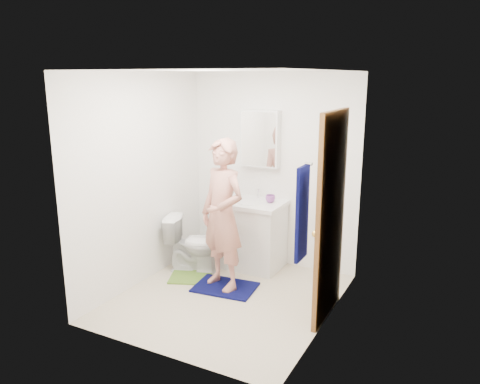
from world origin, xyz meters
name	(u,v)px	position (x,y,z in m)	size (l,w,h in m)	color
floor	(227,298)	(0.00, 0.00, -0.01)	(2.20, 2.40, 0.02)	beige
ceiling	(225,70)	(0.00, 0.00, 2.41)	(2.20, 2.40, 0.02)	white
wall_back	(273,170)	(0.00, 1.21, 1.20)	(2.20, 0.02, 2.40)	white
wall_front	(154,223)	(0.00, -1.21, 1.20)	(2.20, 0.02, 2.40)	white
wall_left	(141,180)	(-1.11, 0.00, 1.20)	(0.02, 2.40, 2.40)	white
wall_right	(331,204)	(1.11, 0.00, 1.20)	(0.02, 2.40, 2.40)	white
vanity_cabinet	(252,236)	(-0.15, 0.91, 0.40)	(0.75, 0.55, 0.80)	white
countertop	(252,203)	(-0.15, 0.91, 0.83)	(0.79, 0.59, 0.05)	white
sink_basin	(252,202)	(-0.15, 0.91, 0.84)	(0.40, 0.40, 0.03)	white
faucet	(258,194)	(-0.15, 1.09, 0.91)	(0.03, 0.03, 0.12)	silver
medicine_cabinet	(260,139)	(-0.15, 1.14, 1.60)	(0.50, 0.12, 0.70)	white
mirror_panel	(258,139)	(-0.15, 1.08, 1.60)	(0.46, 0.01, 0.66)	white
door	(331,217)	(1.07, 0.15, 1.02)	(0.05, 0.80, 2.05)	brown
door_knob	(316,234)	(1.03, -0.17, 0.95)	(0.07, 0.07, 0.07)	gold
towel	(302,214)	(1.03, -0.57, 1.25)	(0.03, 0.24, 0.80)	#06093F
towel_hook	(309,164)	(1.07, -0.57, 1.67)	(0.02, 0.02, 0.06)	silver
toilet	(194,244)	(-0.72, 0.47, 0.35)	(0.39, 0.68, 0.70)	white
bath_mat	(225,287)	(-0.13, 0.20, 0.01)	(0.68, 0.49, 0.02)	#06093F
green_rug	(191,277)	(-0.64, 0.25, 0.01)	(0.48, 0.41, 0.02)	olive
soap_dispenser	(227,192)	(-0.45, 0.84, 0.95)	(0.09, 0.09, 0.20)	#D56388
toothbrush_cup	(270,199)	(0.07, 0.98, 0.90)	(0.12, 0.12, 0.09)	#8C4598
man	(223,215)	(-0.16, 0.20, 0.87)	(0.62, 0.40, 1.69)	tan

